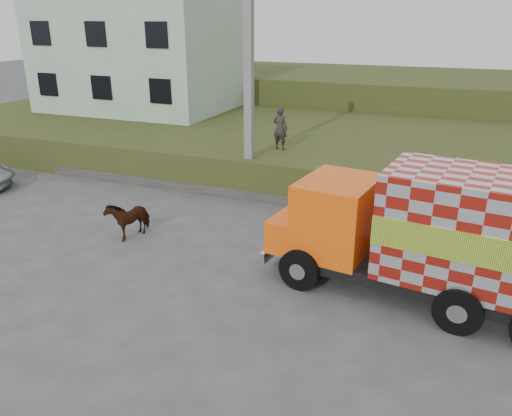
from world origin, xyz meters
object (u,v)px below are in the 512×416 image
at_px(utility_pole, 249,89).
at_px(cow, 129,218).
at_px(cargo_truck, 438,236).
at_px(pedestrian, 280,128).

xyz_separation_m(utility_pole, cow, (-2.08, -4.92, -3.47)).
xyz_separation_m(cargo_truck, cow, (-9.10, 0.47, -1.10)).
xyz_separation_m(cow, pedestrian, (2.71, 6.63, 1.75)).
distance_m(cow, pedestrian, 7.37).
relative_size(utility_pole, cargo_truck, 1.04).
distance_m(utility_pole, pedestrian, 2.51).
height_order(utility_pole, pedestrian, utility_pole).
relative_size(utility_pole, cow, 5.57).
bearing_deg(utility_pole, cargo_truck, -37.50).
relative_size(utility_pole, pedestrian, 4.68).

